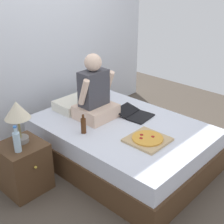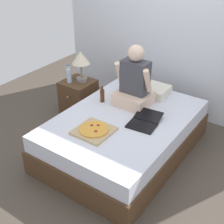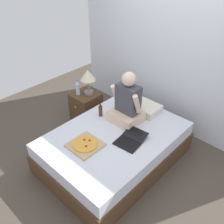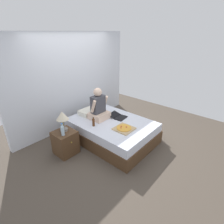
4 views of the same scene
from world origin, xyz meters
TOP-DOWN VIEW (x-y plane):
  - ground_plane at (0.00, 0.00)m, footprint 5.80×5.80m
  - wall_back at (0.00, 1.37)m, footprint 3.80×0.12m
  - bed at (0.00, 0.00)m, footprint 1.43×2.02m
  - nightstand_left at (-1.08, 0.41)m, footprint 0.44×0.47m
  - lamp_on_left_nightstand at (-1.04, 0.46)m, footprint 0.26×0.26m
  - water_bottle at (-1.16, 0.32)m, footprint 0.07×0.07m
  - pillow at (-0.06, 0.73)m, footprint 0.52×0.34m
  - person_seated at (-0.08, 0.35)m, footprint 0.47×0.40m
  - laptop at (0.27, 0.01)m, footprint 0.36×0.45m
  - pizza_box at (-0.11, -0.46)m, footprint 0.40×0.40m
  - beer_bottle_on_bed at (-0.45, 0.16)m, footprint 0.06×0.06m

SIDE VIEW (x-z plane):
  - ground_plane at x=0.00m, z-range 0.00..0.00m
  - bed at x=0.00m, z-range 0.00..0.51m
  - nightstand_left at x=-1.08m, z-range 0.00..0.54m
  - pizza_box at x=-0.11m, z-range 0.51..0.55m
  - laptop at x=0.27m, z-range 0.50..0.57m
  - pillow at x=-0.06m, z-range 0.51..0.63m
  - beer_bottle_on_bed at x=-0.45m, z-range 0.50..0.72m
  - water_bottle at x=-1.16m, z-range 0.51..0.79m
  - person_seated at x=-0.08m, z-range 0.41..1.19m
  - lamp_on_left_nightstand at x=-1.04m, z-range 0.64..1.09m
  - wall_back at x=0.00m, z-range 0.00..2.50m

